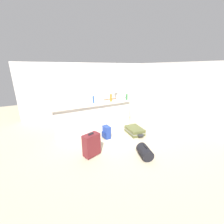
{
  "coord_description": "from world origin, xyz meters",
  "views": [
    {
      "loc": [
        -2.54,
        -3.87,
        2.3
      ],
      "look_at": [
        -0.11,
        0.6,
        0.66
      ],
      "focal_mm": 22.48,
      "sensor_mm": 36.0,
      "label": 1
    }
  ],
  "objects": [
    {
      "name": "duffel_bag_black",
      "position": [
        -0.24,
        -1.46,
        0.15
      ],
      "size": [
        0.43,
        0.55,
        0.34
      ],
      "color": "black",
      "rests_on": "ground_plane"
    },
    {
      "name": "wall_right",
      "position": [
        3.05,
        0.3,
        1.25
      ],
      "size": [
        0.1,
        6.0,
        2.5
      ],
      "primitive_type": "cube",
      "color": "silver",
      "rests_on": "ground_plane"
    },
    {
      "name": "ground_plane",
      "position": [
        0.0,
        0.0,
        -0.03
      ],
      "size": [
        13.0,
        13.0,
        0.05
      ],
      "primitive_type": "cube",
      "color": "#BCAD8E"
    },
    {
      "name": "bar_countertop",
      "position": [
        -0.8,
        0.57,
        1.06
      ],
      "size": [
        2.96,
        0.4,
        0.05
      ],
      "primitive_type": "cube",
      "color": "white",
      "rests_on": "partition_half_wall"
    },
    {
      "name": "bottle_blue",
      "position": [
        -0.82,
        0.64,
        1.21
      ],
      "size": [
        0.06,
        0.06,
        0.25
      ],
      "primitive_type": "cylinder",
      "color": "#284C89",
      "rests_on": "bar_countertop"
    },
    {
      "name": "bottle_green",
      "position": [
        0.46,
        0.48,
        1.21
      ],
      "size": [
        0.07,
        0.07,
        0.24
      ],
      "primitive_type": "cylinder",
      "color": "#2D6B38",
      "rests_on": "bar_countertop"
    },
    {
      "name": "bottle_clear",
      "position": [
        -1.39,
        0.49,
        1.21
      ],
      "size": [
        0.06,
        0.06,
        0.25
      ],
      "primitive_type": "cylinder",
      "color": "silver",
      "rests_on": "bar_countertop"
    },
    {
      "name": "dining_chair_near_partition",
      "position": [
        0.92,
        1.44,
        0.52
      ],
      "size": [
        0.47,
        0.47,
        0.93
      ],
      "color": "black",
      "rests_on": "ground_plane"
    },
    {
      "name": "bottle_amber",
      "position": [
        -0.18,
        0.55,
        1.22
      ],
      "size": [
        0.07,
        0.07,
        0.27
      ],
      "primitive_type": "cylinder",
      "color": "#9E661E",
      "rests_on": "bar_countertop"
    },
    {
      "name": "grocery_bag",
      "position": [
        0.21,
        0.52,
        1.2
      ],
      "size": [
        0.26,
        0.18,
        0.22
      ],
      "primitive_type": "cube",
      "color": "silver",
      "rests_on": "bar_countertop"
    },
    {
      "name": "dining_table",
      "position": [
        0.94,
        1.99,
        0.65
      ],
      "size": [
        1.1,
        0.8,
        0.74
      ],
      "color": "brown",
      "rests_on": "ground_plane"
    },
    {
      "name": "partition_half_wall",
      "position": [
        -0.8,
        0.57,
        0.52
      ],
      "size": [
        2.8,
        0.2,
        1.04
      ],
      "primitive_type": "cube",
      "color": "silver",
      "rests_on": "ground_plane"
    },
    {
      "name": "backpack_blue",
      "position": [
        -0.66,
        -0.03,
        0.2
      ],
      "size": [
        0.26,
        0.29,
        0.42
      ],
      "color": "#233D93",
      "rests_on": "ground_plane"
    },
    {
      "name": "wall_back",
      "position": [
        0.0,
        3.05,
        1.25
      ],
      "size": [
        6.6,
        0.1,
        2.5
      ],
      "primitive_type": "cube",
      "color": "silver",
      "rests_on": "ground_plane"
    },
    {
      "name": "bottle_white",
      "position": [
        -2.09,
        0.59,
        1.23
      ],
      "size": [
        0.06,
        0.06,
        0.28
      ],
      "primitive_type": "cylinder",
      "color": "silver",
      "rests_on": "bar_countertop"
    },
    {
      "name": "suitcase_upright_maroon",
      "position": [
        -1.45,
        -0.73,
        0.33
      ],
      "size": [
        0.49,
        0.36,
        0.67
      ],
      "color": "maroon",
      "rests_on": "ground_plane"
    },
    {
      "name": "pendant_lamp",
      "position": [
        0.94,
        2.06,
        1.94
      ],
      "size": [
        0.34,
        0.34,
        0.67
      ],
      "color": "black"
    },
    {
      "name": "suitcase_flat_olive",
      "position": [
        0.38,
        -0.21,
        0.11
      ],
      "size": [
        0.57,
        0.86,
        0.22
      ],
      "color": "#51562D",
      "rests_on": "ground_plane"
    }
  ]
}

